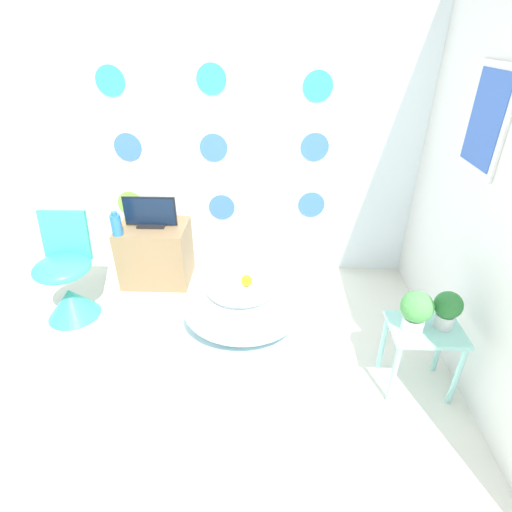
{
  "coord_description": "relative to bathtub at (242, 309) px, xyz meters",
  "views": [
    {
      "loc": [
        0.43,
        -1.3,
        2.01
      ],
      "look_at": [
        0.35,
        0.95,
        0.71
      ],
      "focal_mm": 28.0,
      "sensor_mm": 36.0,
      "label": 1
    }
  ],
  "objects": [
    {
      "name": "rubber_duck",
      "position": [
        0.04,
        -0.03,
        0.27
      ],
      "size": [
        0.08,
        0.08,
        0.09
      ],
      "color": "yellow",
      "rests_on": "bathtub"
    },
    {
      "name": "rug",
      "position": [
        0.05,
        -0.1,
        -0.23
      ],
      "size": [
        1.05,
        1.0,
        0.01
      ],
      "color": "silver",
      "rests_on": "ground_plane"
    },
    {
      "name": "chair",
      "position": [
        -1.36,
        0.19,
        0.05
      ],
      "size": [
        0.42,
        0.42,
        0.83
      ],
      "color": "#38B2A3",
      "rests_on": "ground_plane"
    },
    {
      "name": "tv_cabinet",
      "position": [
        -0.81,
        0.72,
        0.04
      ],
      "size": [
        0.58,
        0.44,
        0.53
      ],
      "color": "#8E704C",
      "rests_on": "ground_plane"
    },
    {
      "name": "bathtub",
      "position": [
        0.0,
        0.0,
        0.0
      ],
      "size": [
        0.85,
        0.62,
        0.46
      ],
      "color": "white",
      "rests_on": "ground_plane"
    },
    {
      "name": "ground_plane",
      "position": [
        -0.24,
        -1.0,
        -0.23
      ],
      "size": [
        12.0,
        12.0,
        0.0
      ],
      "primitive_type": "plane",
      "color": "silver"
    },
    {
      "name": "side_table",
      "position": [
        1.12,
        -0.45,
        0.14
      ],
      "size": [
        0.42,
        0.32,
        0.47
      ],
      "color": "#99E0D8",
      "rests_on": "ground_plane"
    },
    {
      "name": "wall_right",
      "position": [
        1.44,
        -0.01,
        1.07
      ],
      "size": [
        0.06,
        2.98,
        2.6
      ],
      "color": "silver",
      "rests_on": "ground_plane"
    },
    {
      "name": "potted_plant_left",
      "position": [
        1.03,
        -0.47,
        0.38
      ],
      "size": [
        0.18,
        0.18,
        0.26
      ],
      "color": "white",
      "rests_on": "side_table"
    },
    {
      "name": "wall_back_dotted",
      "position": [
        -0.24,
        0.99,
        1.07
      ],
      "size": [
        4.33,
        0.05,
        2.6
      ],
      "color": "white",
      "rests_on": "ground_plane"
    },
    {
      "name": "tv",
      "position": [
        -0.81,
        0.73,
        0.42
      ],
      "size": [
        0.44,
        0.12,
        0.26
      ],
      "color": "black",
      "rests_on": "tv_cabinet"
    },
    {
      "name": "potted_plant_right",
      "position": [
        1.22,
        -0.43,
        0.37
      ],
      "size": [
        0.16,
        0.16,
        0.24
      ],
      "color": "white",
      "rests_on": "side_table"
    },
    {
      "name": "vase",
      "position": [
        -1.04,
        0.56,
        0.39
      ],
      "size": [
        0.08,
        0.08,
        0.2
      ],
      "color": "#2D72B7",
      "rests_on": "tv_cabinet"
    }
  ]
}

